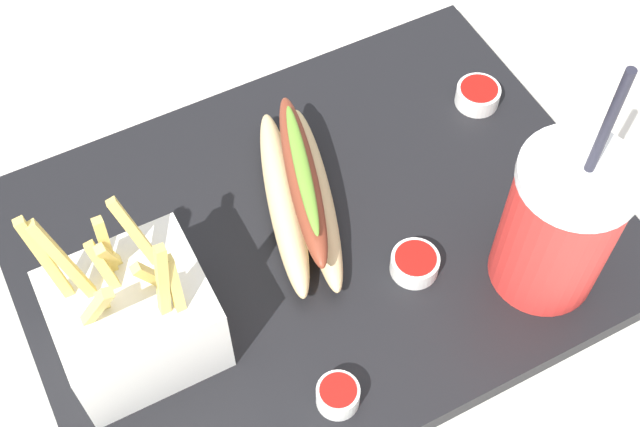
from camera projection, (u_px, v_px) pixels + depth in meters
name	position (u px, v px, depth m)	size (l,w,h in m)	color
ground_plane	(320.00, 253.00, 0.73)	(2.40, 2.40, 0.02)	silver
food_tray	(320.00, 240.00, 0.71)	(0.48, 0.35, 0.02)	black
soda_cup	(559.00, 225.00, 0.63)	(0.09, 0.09, 0.23)	red
fries_basket	(135.00, 318.00, 0.61)	(0.11, 0.10, 0.15)	white
hot_dog_1	(299.00, 192.00, 0.70)	(0.10, 0.19, 0.06)	#E5C689
ketchup_cup_1	(338.00, 395.00, 0.61)	(0.03, 0.03, 0.02)	white
ketchup_cup_2	(415.00, 263.00, 0.68)	(0.04, 0.04, 0.02)	white
ketchup_cup_3	(478.00, 94.00, 0.77)	(0.04, 0.04, 0.02)	white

